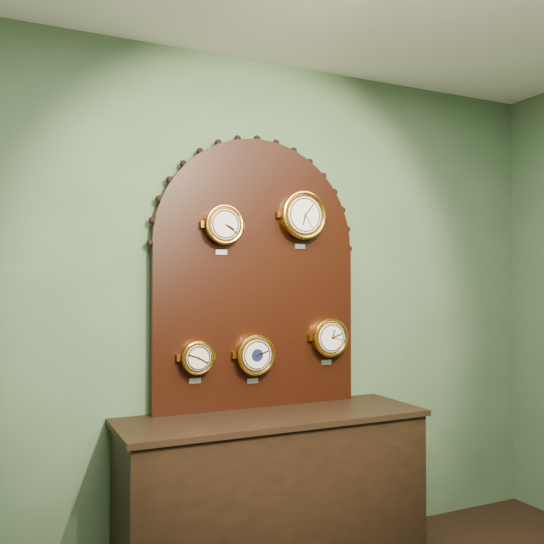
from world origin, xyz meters
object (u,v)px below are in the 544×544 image
display_board (257,264)px  tide_clock (329,337)px  hygrometer (197,357)px  shop_counter (274,496)px  roman_clock (223,225)px  barometer (255,355)px  arabic_clock (303,215)px

display_board → tide_clock: bearing=-8.8°
hygrometer → tide_clock: (0.80, -0.00, 0.07)m
shop_counter → hygrometer: (-0.37, 0.15, 0.73)m
shop_counter → display_board: display_board is taller
roman_clock → barometer: roman_clock is taller
roman_clock → tide_clock: size_ratio=0.97×
roman_clock → hygrometer: bearing=179.6°
shop_counter → hygrometer: bearing=157.5°
arabic_clock → barometer: (-0.30, 0.00, -0.78)m
roman_clock → barometer: bearing=-0.1°
shop_counter → tide_clock: tide_clock is taller
arabic_clock → hygrometer: size_ratio=1.43×
display_board → barometer: (-0.04, -0.07, -0.50)m
arabic_clock → barometer: size_ratio=1.20×
hygrometer → tide_clock: 0.80m
shop_counter → arabic_clock: (0.25, 0.15, 1.51)m
roman_clock → tide_clock: (0.65, -0.00, -0.63)m
hygrometer → tide_clock: bearing=-0.1°
hygrometer → barometer: 0.33m
display_board → barometer: size_ratio=5.56×
arabic_clock → hygrometer: 1.00m
shop_counter → roman_clock: bearing=145.7°
arabic_clock → tide_clock: 0.72m
barometer → hygrometer: bearing=179.8°
arabic_clock → hygrometer: (-0.63, 0.00, -0.78)m
barometer → tide_clock: tide_clock is taller
display_board → tide_clock: 0.60m
shop_counter → barometer: bearing=105.0°
roman_clock → arabic_clock: arabic_clock is taller
roman_clock → arabic_clock: size_ratio=0.81×
roman_clock → barometer: 0.73m
display_board → tide_clock: size_ratio=5.55×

